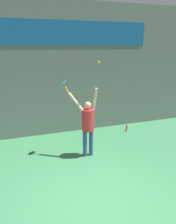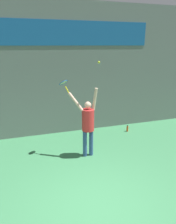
{
  "view_description": "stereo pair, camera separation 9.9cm",
  "coord_description": "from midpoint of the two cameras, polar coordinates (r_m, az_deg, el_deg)",
  "views": [
    {
      "loc": [
        -1.5,
        -3.62,
        3.45
      ],
      "look_at": [
        0.59,
        2.41,
        1.48
      ],
      "focal_mm": 35.0,
      "sensor_mm": 36.0,
      "label": 1
    },
    {
      "loc": [
        -1.41,
        -3.66,
        3.45
      ],
      "look_at": [
        0.59,
        2.41,
        1.48
      ],
      "focal_mm": 35.0,
      "sensor_mm": 36.0,
      "label": 2
    }
  ],
  "objects": [
    {
      "name": "tennis_racket",
      "position": [
        6.74,
        -6.79,
        7.43
      ],
      "size": [
        0.37,
        0.37,
        0.39
      ],
      "color": "yellow"
    },
    {
      "name": "ground_plane",
      "position": [
        5.22,
        2.18,
        -24.2
      ],
      "size": [
        18.0,
        18.0,
        0.0
      ],
      "primitive_type": "plane",
      "color": "#387A4C"
    },
    {
      "name": "water_bottle",
      "position": [
        9.23,
        9.73,
        -4.23
      ],
      "size": [
        0.07,
        0.07,
        0.27
      ],
      "color": "#D84C19",
      "rests_on": "ground_plane"
    },
    {
      "name": "back_wall",
      "position": [
        8.48,
        -9.28,
        10.51
      ],
      "size": [
        18.0,
        0.1,
        5.0
      ],
      "color": "slate",
      "rests_on": "ground_plane"
    },
    {
      "name": "sponsor_banner",
      "position": [
        8.37,
        -9.68,
        19.76
      ],
      "size": [
        7.54,
        0.02,
        0.88
      ],
      "color": "#195B9E"
    },
    {
      "name": "tennis_player",
      "position": [
        6.79,
        -0.47,
        -2.72
      ],
      "size": [
        0.88,
        0.53,
        2.22
      ],
      "color": "#2D4C7F",
      "rests_on": "ground_plane"
    },
    {
      "name": "tennis_ball",
      "position": [
        6.41,
        2.41,
        12.86
      ],
      "size": [
        0.07,
        0.07,
        0.07
      ],
      "color": "#CCDB2D"
    }
  ]
}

